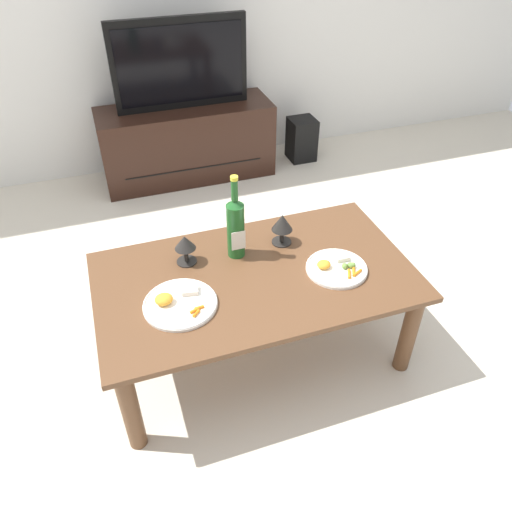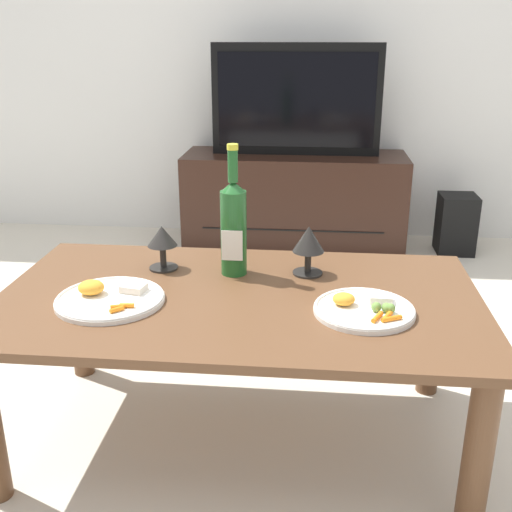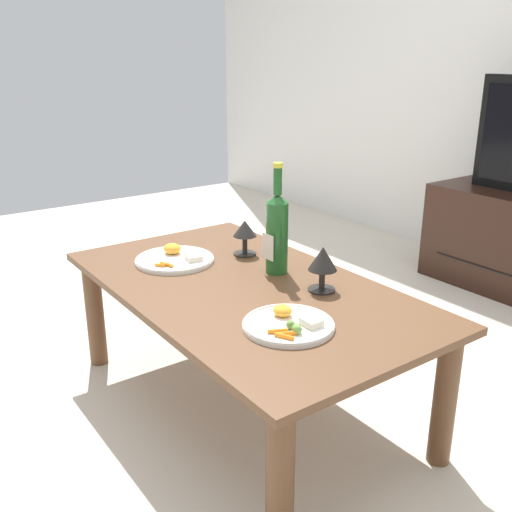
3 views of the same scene
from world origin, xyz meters
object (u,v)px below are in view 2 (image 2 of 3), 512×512
object	(u,v)px
goblet_right	(309,242)
dinner_plate_left	(109,298)
dining_table	(239,319)
dinner_plate_right	(365,309)
wine_bottle	(234,224)
goblet_left	(162,239)
tv_stand	(294,201)
tv_screen	(296,100)
floor_speaker	(456,224)

from	to	relation	value
goblet_right	dinner_plate_left	bearing A→B (deg)	-154.07
dining_table	dinner_plate_right	distance (m)	0.35
wine_bottle	dinner_plate_left	size ratio (longest dim) A/B	1.33
wine_bottle	goblet_left	size ratio (longest dim) A/B	2.85
dinner_plate_right	dinner_plate_left	bearing A→B (deg)	179.83
tv_stand	goblet_left	distance (m)	1.64
tv_screen	goblet_right	distance (m)	1.60
goblet_right	tv_stand	bearing A→B (deg)	93.58
wine_bottle	dining_table	bearing A→B (deg)	-78.21
tv_stand	goblet_left	size ratio (longest dim) A/B	8.85
tv_stand	tv_screen	xyz separation A→B (m)	(0.00, -0.00, 0.54)
goblet_left	goblet_right	distance (m)	0.44
goblet_right	dinner_plate_left	size ratio (longest dim) A/B	0.51
tv_stand	dinner_plate_right	distance (m)	1.86
dinner_plate_left	goblet_left	bearing A→B (deg)	71.38
dining_table	tv_stand	world-z (taller)	tv_stand
tv_stand	wine_bottle	size ratio (longest dim) A/B	3.10
dining_table	floor_speaker	bearing A→B (deg)	60.94
goblet_left	tv_stand	bearing A→B (deg)	77.94
dining_table	dinner_plate_left	size ratio (longest dim) A/B	4.57
tv_screen	goblet_left	xyz separation A→B (m)	(-0.34, -1.58, -0.25)
tv_screen	floor_speaker	distance (m)	1.09
floor_speaker	goblet_left	size ratio (longest dim) A/B	2.37
floor_speaker	wine_bottle	distance (m)	1.92
tv_screen	goblet_right	world-z (taller)	tv_screen
goblet_left	dining_table	bearing A→B (deg)	-34.93
tv_stand	goblet_left	bearing A→B (deg)	-102.06
tv_screen	wine_bottle	bearing A→B (deg)	-94.28
wine_bottle	dinner_plate_right	world-z (taller)	wine_bottle
goblet_left	goblet_right	bearing A→B (deg)	0.00
tv_stand	dinner_plate_right	world-z (taller)	tv_stand
dining_table	wine_bottle	size ratio (longest dim) A/B	3.43
dinner_plate_left	floor_speaker	bearing A→B (deg)	54.34
dining_table	goblet_left	distance (m)	0.35
goblet_left	dinner_plate_right	size ratio (longest dim) A/B	0.52
wine_bottle	dinner_plate_left	bearing A→B (deg)	-141.96
floor_speaker	dinner_plate_right	bearing A→B (deg)	-109.59
dining_table	floor_speaker	xyz separation A→B (m)	(0.97, 1.74, -0.23)
dining_table	tv_stand	distance (m)	1.76
floor_speaker	goblet_right	world-z (taller)	goblet_right
goblet_left	dinner_plate_left	size ratio (longest dim) A/B	0.47
tv_screen	dinner_plate_left	bearing A→B (deg)	-103.01
goblet_left	dinner_plate_left	world-z (taller)	goblet_left
goblet_left	dinner_plate_right	distance (m)	0.64
tv_screen	goblet_left	size ratio (longest dim) A/B	6.56
floor_speaker	goblet_left	world-z (taller)	goblet_left
tv_screen	dinner_plate_left	xyz separation A→B (m)	(-0.42, -1.83, -0.33)
wine_bottle	goblet_left	xyz separation A→B (m)	(-0.22, 0.02, -0.06)
goblet_left	dinner_plate_right	world-z (taller)	goblet_left
floor_speaker	wine_bottle	xyz separation A→B (m)	(-1.00, -1.58, 0.45)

